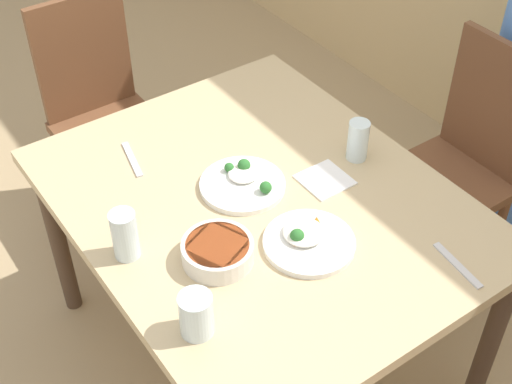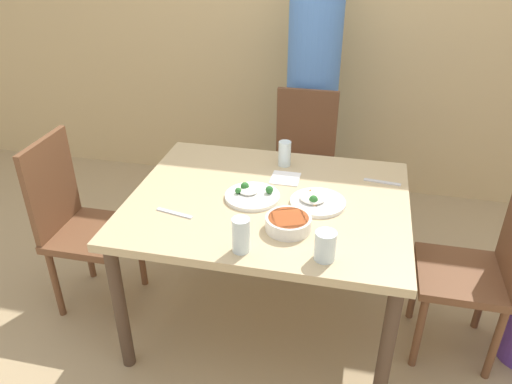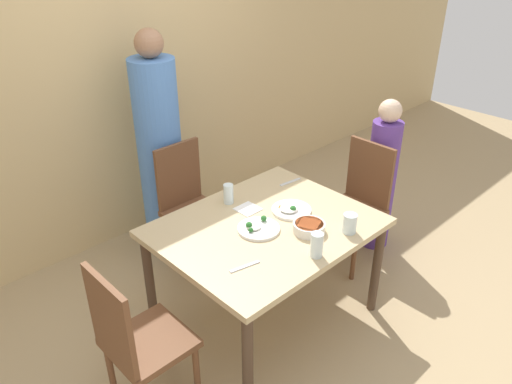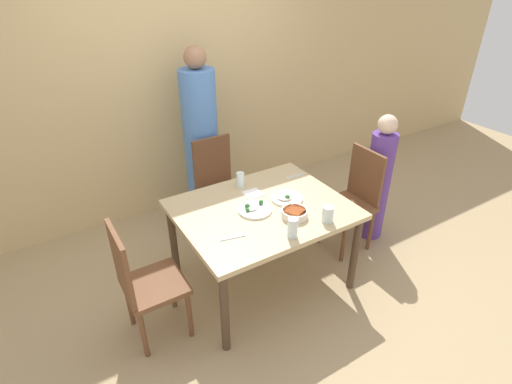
{
  "view_description": "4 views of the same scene",
  "coord_description": "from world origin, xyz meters",
  "px_view_note": "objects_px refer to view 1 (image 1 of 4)",
  "views": [
    {
      "loc": [
        1.26,
        -0.9,
        2.13
      ],
      "look_at": [
        0.06,
        -0.06,
        0.83
      ],
      "focal_mm": 50.0,
      "sensor_mm": 36.0,
      "label": 1
    },
    {
      "loc": [
        0.38,
        -1.96,
        1.91
      ],
      "look_at": [
        -0.05,
        -0.05,
        0.79
      ],
      "focal_mm": 35.0,
      "sensor_mm": 36.0,
      "label": 2
    },
    {
      "loc": [
        -1.82,
        -1.81,
        2.37
      ],
      "look_at": [
        -0.07,
        0.02,
        0.98
      ],
      "focal_mm": 35.0,
      "sensor_mm": 36.0,
      "label": 3
    },
    {
      "loc": [
        -1.39,
        -2.16,
        2.37
      ],
      "look_at": [
        -0.11,
        -0.09,
        0.95
      ],
      "focal_mm": 28.0,
      "sensor_mm": 36.0,
      "label": 4
    }
  ],
  "objects_px": {
    "bowl_curry": "(218,251)",
    "plate_rice_adult": "(243,183)",
    "chair_adult_spot": "(462,161)",
    "glass_water_tall": "(358,140)"
  },
  "relations": [
    {
      "from": "bowl_curry",
      "to": "plate_rice_adult",
      "type": "height_order",
      "value": "bowl_curry"
    },
    {
      "from": "chair_adult_spot",
      "to": "plate_rice_adult",
      "type": "height_order",
      "value": "chair_adult_spot"
    },
    {
      "from": "bowl_curry",
      "to": "plate_rice_adult",
      "type": "relative_size",
      "value": 0.75
    },
    {
      "from": "plate_rice_adult",
      "to": "glass_water_tall",
      "type": "bearing_deg",
      "value": 76.27
    },
    {
      "from": "chair_adult_spot",
      "to": "plate_rice_adult",
      "type": "relative_size",
      "value": 3.69
    },
    {
      "from": "bowl_curry",
      "to": "glass_water_tall",
      "type": "relative_size",
      "value": 1.46
    },
    {
      "from": "chair_adult_spot",
      "to": "glass_water_tall",
      "type": "distance_m",
      "value": 0.58
    },
    {
      "from": "plate_rice_adult",
      "to": "glass_water_tall",
      "type": "relative_size",
      "value": 1.94
    },
    {
      "from": "bowl_curry",
      "to": "glass_water_tall",
      "type": "bearing_deg",
      "value": 101.34
    },
    {
      "from": "bowl_curry",
      "to": "glass_water_tall",
      "type": "height_order",
      "value": "glass_water_tall"
    }
  ]
}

